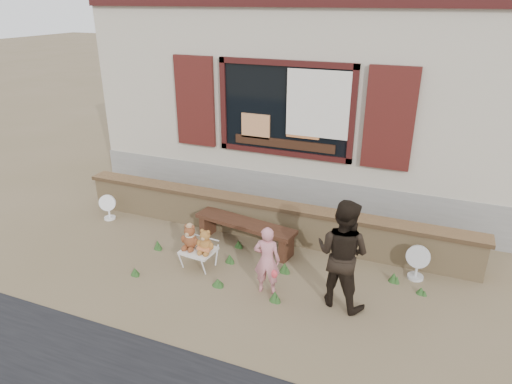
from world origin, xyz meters
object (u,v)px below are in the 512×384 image
at_px(teddy_bear_right, 206,241).
at_px(folding_chair, 199,251).
at_px(teddy_bear_left, 190,236).
at_px(child, 267,260).
at_px(bench, 245,228).
at_px(adult, 342,254).

bearing_deg(teddy_bear_right, folding_chair, 180.00).
bearing_deg(teddy_bear_right, teddy_bear_left, -180.00).
bearing_deg(child, bench, -62.52).
xyz_separation_m(bench, adult, (1.81, -0.93, 0.44)).
height_order(bench, folding_chair, bench).
height_order(teddy_bear_left, adult, adult).
relative_size(bench, child, 1.78).
xyz_separation_m(bench, child, (0.80, -1.06, 0.18)).
bearing_deg(folding_chair, child, -5.02).
bearing_deg(folding_chair, teddy_bear_right, -0.00).
distance_m(teddy_bear_right, child, 1.09).
relative_size(teddy_bear_right, child, 0.38).
relative_size(child, adult, 0.67).
relative_size(folding_chair, teddy_bear_left, 1.29).
bearing_deg(bench, teddy_bear_left, -114.18).
relative_size(bench, teddy_bear_right, 4.70).
distance_m(teddy_bear_left, teddy_bear_right, 0.28).
relative_size(teddy_bear_left, teddy_bear_right, 1.04).
distance_m(child, adult, 1.05).
height_order(bench, teddy_bear_right, teddy_bear_right).
bearing_deg(adult, folding_chair, 12.63).
distance_m(bench, child, 1.34).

